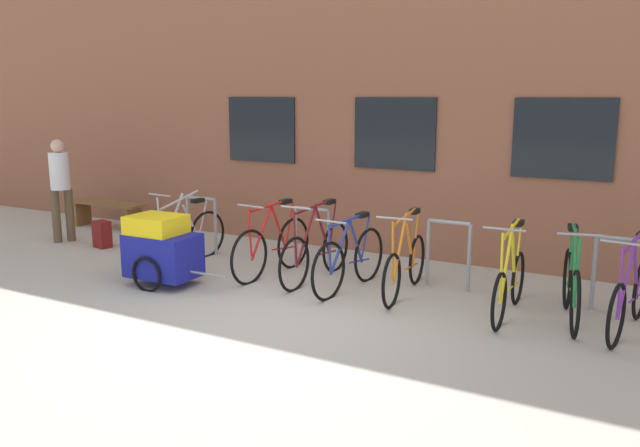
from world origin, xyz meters
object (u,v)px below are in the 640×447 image
bicycle_blue (350,260)px  bicycle_silver (184,237)px  bicycle_yellow (509,283)px  wooden_bench (107,209)px  bicycle_red (272,246)px  bicycle_purple (630,296)px  bike_trailer (162,249)px  bicycle_maroon (316,251)px  bicycle_green (571,286)px  bicycle_orange (405,264)px  person_by_bench (60,183)px  backpack (102,234)px

bicycle_blue → bicycle_silver: size_ratio=1.02×
bicycle_yellow → wooden_bench: bicycle_yellow is taller
bicycle_red → bicycle_silver: 1.51m
bicycle_silver → bicycle_purple: bicycle_silver is taller
bicycle_yellow → bike_trailer: bearing=-167.0°
bike_trailer → bicycle_purple: bearing=11.1°
bicycle_blue → bicycle_maroon: bearing=163.9°
bicycle_blue → wooden_bench: size_ratio=1.04×
bicycle_green → bicycle_orange: size_ratio=0.94×
bicycle_green → bicycle_silver: bicycle_silver is taller
bicycle_green → bicycle_maroon: 3.23m
bicycle_red → bicycle_maroon: size_ratio=0.96×
wooden_bench → person_by_bench: bearing=-79.7°
bicycle_green → bicycle_silver: size_ratio=0.98×
bicycle_yellow → bicycle_green: bearing=13.6°
bicycle_silver → bike_trailer: bearing=-64.0°
bicycle_maroon → person_by_bench: person_by_bench is taller
bicycle_green → bike_trailer: 5.02m
bicycle_red → backpack: 3.34m
bicycle_yellow → bike_trailer: size_ratio=1.13×
person_by_bench → backpack: 1.19m
bike_trailer → backpack: bike_trailer is taller
bicycle_orange → bicycle_maroon: bicycle_maroon is taller
bicycle_blue → wooden_bench: bearing=167.4°
bicycle_green → bicycle_red: (-3.88, -0.05, 0.01)m
bicycle_blue → bicycle_purple: 3.23m
bicycle_yellow → backpack: bicycle_yellow is taller
bicycle_blue → bicycle_red: (-1.24, 0.09, 0.01)m
bicycle_red → person_by_bench: bearing=179.7°
bicycle_blue → bike_trailer: bearing=-156.1°
backpack → bicycle_maroon: bearing=12.0°
bicycle_blue → bicycle_yellow: bicycle_yellow is taller
bicycle_green → bicycle_orange: bearing=179.5°
backpack → bicycle_orange: bearing=11.7°
bicycle_orange → bicycle_yellow: bicycle_yellow is taller
bicycle_silver → backpack: bicycle_silver is taller
bicycle_blue → backpack: (-4.57, 0.12, -0.17)m
wooden_bench → bicycle_blue: bearing=-12.6°
backpack → bicycle_purple: bearing=11.0°
bicycle_silver → bicycle_purple: 5.98m
bicycle_purple → wooden_bench: bearing=172.4°
person_by_bench → bicycle_maroon: bearing=0.6°
bike_trailer → wooden_bench: 4.12m
bicycle_green → bicycle_maroon: size_ratio=0.91×
bicycle_yellow → bike_trailer: 4.37m
person_by_bench → bicycle_orange: bearing=0.4°
bicycle_blue → person_by_bench: 5.51m
bicycle_yellow → bicycle_blue: bearing=179.7°
bicycle_purple → backpack: bearing=179.7°
bicycle_green → bicycle_silver: bearing=-178.7°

